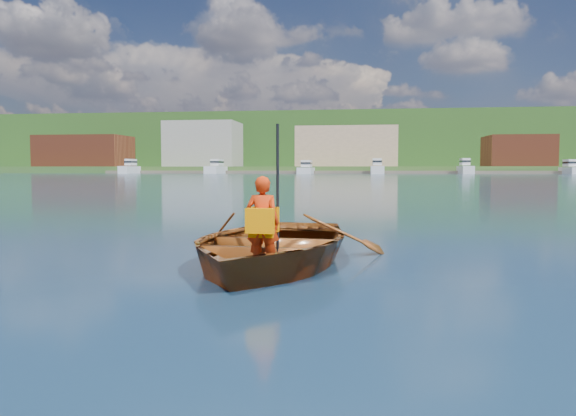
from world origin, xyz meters
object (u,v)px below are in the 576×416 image
child_paddler (263,222)px  marina_yachts (375,168)px  dock (383,172)px  rowboat (270,244)px

child_paddler → marina_yachts: 144.60m
child_paddler → dock: 149.37m
marina_yachts → rowboat: bearing=-91.7°
dock → rowboat: bearing=-92.5°
child_paddler → dock: size_ratio=0.01×
rowboat → marina_yachts: (4.25, 143.63, 1.13)m
rowboat → dock: dock is taller
child_paddler → dock: (6.34, 149.24, -0.27)m
rowboat → child_paddler: 0.99m
rowboat → child_paddler: (0.07, -0.91, 0.39)m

